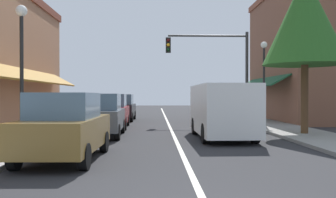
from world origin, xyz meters
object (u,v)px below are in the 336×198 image
at_px(parked_car_nearest_left, 65,127).
at_px(parked_car_far_left, 121,108).
at_px(tree_right_near, 305,20).
at_px(traffic_signal_mast_arm, 218,61).
at_px(parked_car_third_left, 111,111).
at_px(street_lamp_right_mid, 264,69).
at_px(van_in_lane, 222,109).
at_px(street_lamp_left_near, 22,51).
at_px(parked_car_second_left, 101,115).

relative_size(parked_car_nearest_left, parked_car_far_left, 1.01).
bearing_deg(tree_right_near, traffic_signal_mast_arm, 108.62).
height_order(parked_car_third_left, street_lamp_right_mid, street_lamp_right_mid).
bearing_deg(van_in_lane, street_lamp_right_mid, 58.17).
distance_m(traffic_signal_mast_arm, street_lamp_left_near, 13.19).
height_order(parked_car_nearest_left, van_in_lane, van_in_lane).
relative_size(parked_car_far_left, tree_right_near, 0.61).
xyz_separation_m(parked_car_third_left, parked_car_far_left, (0.02, 5.64, 0.00)).
relative_size(parked_car_nearest_left, street_lamp_right_mid, 0.89).
bearing_deg(van_in_lane, traffic_signal_mast_arm, 80.59).
relative_size(parked_car_nearest_left, traffic_signal_mast_arm, 0.74).
xyz_separation_m(traffic_signal_mast_arm, street_lamp_left_near, (-8.09, -10.40, -0.70)).
bearing_deg(parked_car_nearest_left, parked_car_third_left, 91.29).
relative_size(parked_car_far_left, van_in_lane, 0.79).
xyz_separation_m(van_in_lane, tree_right_near, (3.60, 0.68, 3.71)).
height_order(parked_car_nearest_left, parked_car_far_left, same).
distance_m(parked_car_second_left, tree_right_near, 9.37).
bearing_deg(parked_car_far_left, parked_car_second_left, -89.13).
xyz_separation_m(parked_car_second_left, street_lamp_left_near, (-2.01, -3.42, 2.23)).
xyz_separation_m(parked_car_far_left, tree_right_near, (8.54, -9.83, 3.98)).
bearing_deg(parked_car_nearest_left, traffic_signal_mast_arm, 65.31).
bearing_deg(street_lamp_right_mid, traffic_signal_mast_arm, 131.70).
relative_size(parked_car_third_left, street_lamp_left_near, 0.90).
relative_size(traffic_signal_mast_arm, street_lamp_left_near, 1.22).
bearing_deg(tree_right_near, parked_car_nearest_left, -147.52).
xyz_separation_m(parked_car_second_left, traffic_signal_mast_arm, (6.08, 6.98, 2.93)).
relative_size(parked_car_third_left, van_in_lane, 0.79).
bearing_deg(tree_right_near, street_lamp_left_near, -162.67).
distance_m(parked_car_second_left, street_lamp_left_near, 4.55).
relative_size(parked_car_third_left, parked_car_far_left, 1.00).
bearing_deg(street_lamp_left_near, traffic_signal_mast_arm, 52.11).
height_order(parked_car_third_left, parked_car_far_left, same).
distance_m(parked_car_far_left, traffic_signal_mast_arm, 7.32).
bearing_deg(parked_car_far_left, tree_right_near, -48.49).
distance_m(parked_car_nearest_left, street_lamp_left_near, 3.66).
bearing_deg(tree_right_near, parked_car_second_left, 179.01).
bearing_deg(parked_car_third_left, parked_car_far_left, 88.73).
bearing_deg(parked_car_second_left, traffic_signal_mast_arm, 47.86).
height_order(street_lamp_right_mid, tree_right_near, tree_right_near).
relative_size(parked_car_nearest_left, parked_car_second_left, 1.00).
relative_size(parked_car_far_left, street_lamp_left_near, 0.90).
height_order(parked_car_third_left, van_in_lane, van_in_lane).
xyz_separation_m(parked_car_nearest_left, parked_car_second_left, (0.10, 5.61, 0.00)).
height_order(parked_car_far_left, traffic_signal_mast_arm, traffic_signal_mast_arm).
bearing_deg(street_lamp_right_mid, tree_right_near, -86.35).
distance_m(van_in_lane, street_lamp_right_mid, 6.67).
height_order(parked_car_second_left, street_lamp_left_near, street_lamp_left_near).
bearing_deg(parked_car_third_left, van_in_lane, -45.55).
relative_size(parked_car_second_left, parked_car_far_left, 1.00).
height_order(parked_car_nearest_left, parked_car_second_left, same).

